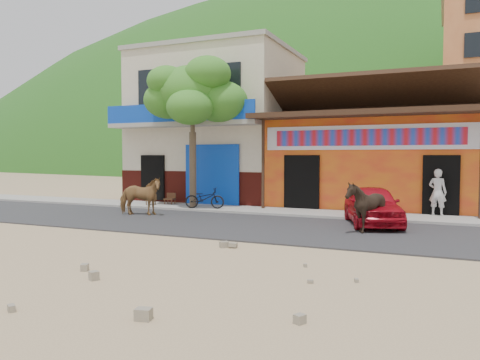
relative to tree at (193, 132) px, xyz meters
The scene contains 14 objects.
ground 8.03m from the tree, 51.58° to the right, with size 120.00×120.00×0.00m, color #9E825B.
road 6.45m from the tree, 35.66° to the right, with size 60.00×5.00×0.04m, color #28282B.
sidewalk 5.53m from the tree, ahead, with size 60.00×2.00×0.12m, color gray.
dance_club 7.93m from the tree, 32.47° to the left, with size 8.00×6.00×3.60m, color orange.
cafe_building 4.31m from the tree, 102.09° to the left, with size 7.00×6.00×7.00m, color beige.
hillside 64.97m from the tree, 85.90° to the left, with size 100.00×40.00×24.00m, color #194C14.
tree is the anchor object (origin of this frame).
cow_tan 3.62m from the tree, 105.06° to the right, with size 0.73×1.61×1.36m, color olive.
cow_dark 8.33m from the tree, 23.66° to the right, with size 1.15×1.29×1.42m, color black.
red_car 7.84m from the tree, 12.47° to the right, with size 1.44×3.58×1.22m, color #B10C1A.
scooter 2.74m from the tree, 30.09° to the right, with size 0.54×1.54×0.81m, color black.
pedestrian 9.40m from the tree, ahead, with size 0.59×0.39×1.61m, color silver.
cafe_chair_left 2.96m from the tree, 161.21° to the left, with size 0.41×0.41×0.87m, color #452217, non-canonical shape.
cafe_chair_right 3.25m from the tree, behind, with size 0.38×0.38×0.82m, color #4D2F19, non-canonical shape.
Camera 1 is at (4.68, -10.69, 2.18)m, focal length 35.00 mm.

